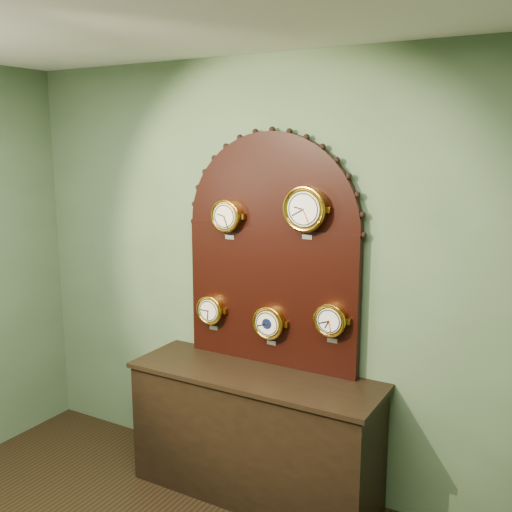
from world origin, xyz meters
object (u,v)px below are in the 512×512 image
Objects in this scene: display_board at (272,244)px; tide_clock at (331,320)px; hygrometer at (211,310)px; barometer at (269,323)px; shop_counter at (254,436)px; arabic_clock at (305,209)px; roman_clock at (227,216)px.

display_board is 0.61m from tide_clock.
barometer is at bearing -0.08° from hygrometer.
arabic_clock is at bearing 30.01° from shop_counter.
hygrometer is (-0.43, -0.07, -0.48)m from display_board.
roman_clock is 1.03× the size of tide_clock.
display_board is 0.65m from hygrometer.
display_board is 0.51m from barometer.
shop_counter is 1.43m from roman_clock.
display_board reaches higher than hygrometer.
barometer is at bearing 82.14° from shop_counter.
arabic_clock is at bearing -0.16° from roman_clock.
shop_counter is at bearing -160.88° from tide_clock.
arabic_clock is at bearing -179.43° from tide_clock.
display_board is 5.77× the size of roman_clock.
barometer is at bearing 179.69° from arabic_clock.
tide_clock is (0.44, 0.15, 0.81)m from shop_counter.
shop_counter is 1.25m from display_board.
shop_counter is 1.05× the size of display_board.
display_board is 5.67× the size of barometer.
tide_clock is (0.87, -0.00, 0.06)m from hygrometer.
roman_clock is 0.94m from tide_clock.
arabic_clock is at bearing -0.16° from hygrometer.
hygrometer is (-0.43, 0.15, 0.74)m from shop_counter.
barometer is (0.31, -0.00, -0.67)m from roman_clock.
arabic_clock is at bearing -14.45° from display_board.
tide_clock is at bearing -8.46° from display_board.
shop_counter is 1.50m from arabic_clock.
roman_clock is at bearing -179.99° from tide_clock.
hygrometer is at bearing 179.92° from barometer.
hygrometer is 0.98× the size of tide_clock.
barometer is 0.43m from tide_clock.
arabic_clock is 1.00m from hygrometer.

